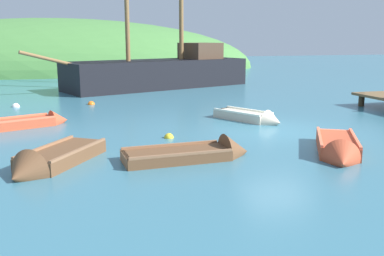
{
  "coord_description": "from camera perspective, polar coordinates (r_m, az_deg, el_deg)",
  "views": [
    {
      "loc": [
        -7.18,
        -13.54,
        3.27
      ],
      "look_at": [
        -2.9,
        1.01,
        0.11
      ],
      "focal_mm": 40.64,
      "sensor_mm": 36.0,
      "label": 1
    }
  ],
  "objects": [
    {
      "name": "rowboat_center",
      "position": [
        13.07,
        18.63,
        -2.77
      ],
      "size": [
        2.54,
        3.35,
        1.02
      ],
      "rotation": [
        0.0,
        0.0,
        4.19
      ],
      "color": "#C64C2D",
      "rests_on": "ground"
    },
    {
      "name": "buoy_yellow",
      "position": [
        14.48,
        -3.05,
        -1.3
      ],
      "size": [
        0.32,
        0.32,
        0.32
      ],
      "primitive_type": "sphere",
      "color": "yellow",
      "rests_on": "ground"
    },
    {
      "name": "rowboat_near_dock",
      "position": [
        17.4,
        -20.33,
        0.55
      ],
      "size": [
        3.18,
        1.91,
        0.86
      ],
      "rotation": [
        0.0,
        0.0,
        0.36
      ],
      "color": "#C64C2D",
      "rests_on": "ground"
    },
    {
      "name": "shore_hill",
      "position": [
        47.41,
        -17.24,
        7.28
      ],
      "size": [
        42.59,
        20.38,
        10.46
      ],
      "primitive_type": "ellipsoid",
      "color": "#477F3D",
      "rests_on": "ground"
    },
    {
      "name": "buoy_orange",
      "position": [
        22.3,
        -13.09,
        3.02
      ],
      "size": [
        0.36,
        0.36,
        0.36
      ],
      "primitive_type": "sphere",
      "color": "orange",
      "rests_on": "ground"
    },
    {
      "name": "rowboat_outer_right",
      "position": [
        12.03,
        0.9,
        -3.6
      ],
      "size": [
        3.61,
        1.27,
        1.1
      ],
      "rotation": [
        0.0,
        0.0,
        0.04
      ],
      "color": "brown",
      "rests_on": "ground"
    },
    {
      "name": "sailing_ship",
      "position": [
        29.36,
        -4.14,
        6.73
      ],
      "size": [
        14.85,
        7.57,
        12.35
      ],
      "rotation": [
        0.0,
        0.0,
        3.49
      ],
      "color": "black",
      "rests_on": "ground"
    },
    {
      "name": "rowboat_portside",
      "position": [
        11.79,
        -18.12,
        -4.34
      ],
      "size": [
        2.79,
        3.34,
        1.1
      ],
      "rotation": [
        0.0,
        0.0,
        4.11
      ],
      "color": "brown",
      "rests_on": "ground"
    },
    {
      "name": "rowboat_far",
      "position": [
        17.53,
        7.8,
        1.26
      ],
      "size": [
        2.22,
        3.08,
        0.87
      ],
      "rotation": [
        0.0,
        0.0,
        5.21
      ],
      "color": "beige",
      "rests_on": "ground"
    },
    {
      "name": "buoy_white",
      "position": [
        22.61,
        -22.11,
        2.58
      ],
      "size": [
        0.37,
        0.37,
        0.37
      ],
      "primitive_type": "sphere",
      "color": "white",
      "rests_on": "ground"
    },
    {
      "name": "ground_plane",
      "position": [
        15.67,
        11.28,
        -0.51
      ],
      "size": [
        120.0,
        120.0,
        0.0
      ],
      "primitive_type": "plane",
      "color": "teal"
    }
  ]
}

